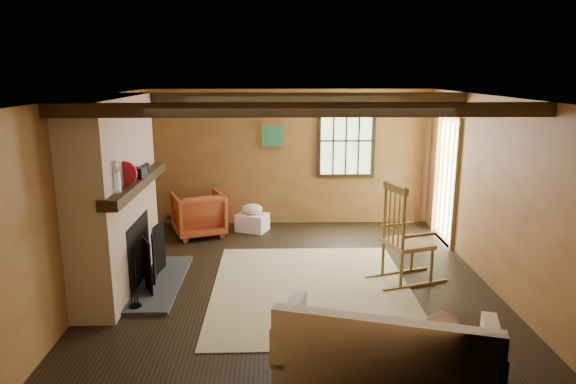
{
  "coord_description": "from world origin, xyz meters",
  "views": [
    {
      "loc": [
        -0.25,
        -6.24,
        2.7
      ],
      "look_at": [
        -0.08,
        0.4,
        1.13
      ],
      "focal_mm": 32.0,
      "sensor_mm": 36.0,
      "label": 1
    }
  ],
  "objects_px": {
    "sofa": "(385,355)",
    "armchair": "(198,214)",
    "laundry_basket": "(252,222)",
    "rocking_chair": "(405,240)",
    "fireplace": "(117,202)"
  },
  "relations": [
    {
      "from": "sofa",
      "to": "armchair",
      "type": "relative_size",
      "value": 2.53
    },
    {
      "from": "laundry_basket",
      "to": "rocking_chair",
      "type": "bearing_deg",
      "value": -46.93
    },
    {
      "from": "armchair",
      "to": "rocking_chair",
      "type": "bearing_deg",
      "value": 124.88
    },
    {
      "from": "armchair",
      "to": "sofa",
      "type": "bearing_deg",
      "value": 96.61
    },
    {
      "from": "fireplace",
      "to": "rocking_chair",
      "type": "distance_m",
      "value": 3.69
    },
    {
      "from": "fireplace",
      "to": "armchair",
      "type": "distance_m",
      "value": 2.28
    },
    {
      "from": "armchair",
      "to": "fireplace",
      "type": "bearing_deg",
      "value": 50.38
    },
    {
      "from": "sofa",
      "to": "laundry_basket",
      "type": "bearing_deg",
      "value": 123.51
    },
    {
      "from": "sofa",
      "to": "laundry_basket",
      "type": "distance_m",
      "value": 4.7
    },
    {
      "from": "fireplace",
      "to": "armchair",
      "type": "xyz_separation_m",
      "value": [
        0.68,
        2.05,
        -0.73
      ]
    },
    {
      "from": "sofa",
      "to": "laundry_basket",
      "type": "relative_size",
      "value": 4.1
    },
    {
      "from": "fireplace",
      "to": "sofa",
      "type": "height_order",
      "value": "fireplace"
    },
    {
      "from": "fireplace",
      "to": "rocking_chair",
      "type": "bearing_deg",
      "value": 0.82
    },
    {
      "from": "sofa",
      "to": "laundry_basket",
      "type": "height_order",
      "value": "sofa"
    },
    {
      "from": "rocking_chair",
      "to": "armchair",
      "type": "xyz_separation_m",
      "value": [
        -2.97,
        2.0,
        -0.19
      ]
    }
  ]
}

